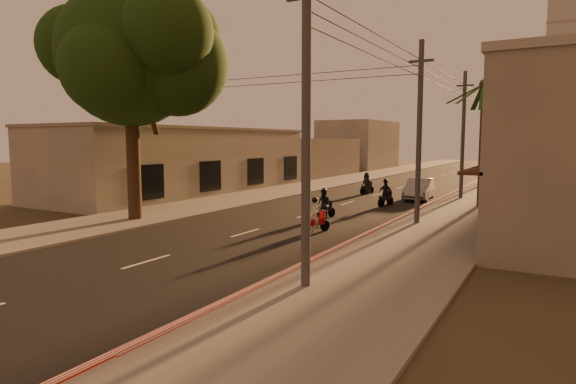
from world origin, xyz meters
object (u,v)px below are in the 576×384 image
palm_tree (484,92)px  scooter_far_a (367,184)px  broadleaf_tree (138,55)px  scooter_mid_b (385,194)px  scooter_mid_a (324,205)px  scooter_red (315,217)px  parked_car (419,189)px

palm_tree → scooter_far_a: bearing=156.0°
broadleaf_tree → scooter_far_a: (5.75, 17.79, -7.69)m
broadleaf_tree → palm_tree: size_ratio=1.48×
palm_tree → scooter_mid_b: (-5.34, -2.18, -6.34)m
scooter_mid_b → scooter_far_a: (-3.53, 6.12, -0.02)m
palm_tree → scooter_mid_a: bearing=-127.9°
palm_tree → scooter_mid_b: bearing=-157.8°
scooter_mid_b → scooter_far_a: scooter_mid_b is taller
scooter_red → parked_car: scooter_red is taller
scooter_mid_b → scooter_far_a: size_ratio=1.04×
scooter_red → scooter_far_a: bearing=123.3°
scooter_red → scooter_mid_b: 10.20m
scooter_red → parked_car: bearing=107.3°
broadleaf_tree → palm_tree: (14.61, 13.86, -1.33)m
scooter_far_a → palm_tree: bearing=-8.4°
palm_tree → parked_car: (-4.35, 2.42, -6.40)m
broadleaf_tree → scooter_red: broadleaf_tree is taller
scooter_mid_a → scooter_mid_b: bearing=92.9°
broadleaf_tree → parked_car: bearing=57.8°
palm_tree → scooter_mid_b: palm_tree is taller
scooter_mid_a → broadleaf_tree: bearing=-131.8°
broadleaf_tree → scooter_mid_a: 12.30m
scooter_far_a → parked_car: scooter_far_a is taller
palm_tree → parked_car: bearing=150.9°
scooter_mid_a → scooter_far_a: size_ratio=0.97×
broadleaf_tree → parked_car: (10.26, 16.27, -7.72)m
scooter_mid_b → parked_car: size_ratio=0.38×
broadleaf_tree → scooter_mid_b: 16.77m
scooter_red → scooter_mid_a: scooter_mid_a is taller
scooter_red → broadleaf_tree: bearing=-150.1°
parked_car → scooter_mid_b: bearing=-106.9°
broadleaf_tree → scooter_far_a: size_ratio=7.02×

